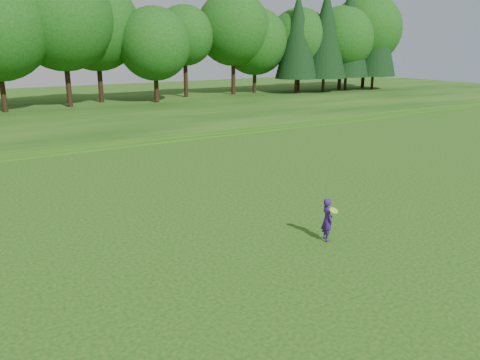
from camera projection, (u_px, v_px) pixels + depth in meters
ground at (247, 281)px, 13.22m from camera, size 140.00×140.00×0.00m
berm at (40, 117)px, 40.98m from camera, size 130.00×30.00×0.60m
walking_path at (79, 150)px, 29.59m from camera, size 130.00×1.60×0.04m
treeline at (22, 25)px, 42.09m from camera, size 104.00×7.00×15.00m
woman at (327, 219)px, 15.75m from camera, size 0.52×0.68×1.49m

